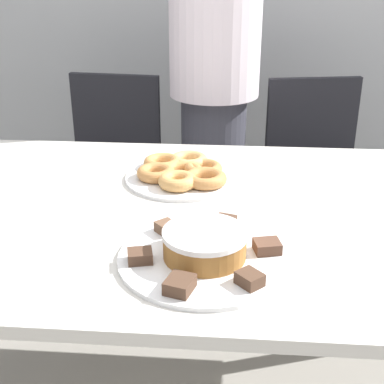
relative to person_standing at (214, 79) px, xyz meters
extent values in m
cube|color=silver|center=(0.01, -0.90, -0.16)|extent=(1.68, 1.02, 0.03)
cylinder|color=silver|center=(-0.77, -0.45, -0.53)|extent=(0.06, 0.06, 0.70)
cylinder|color=#383842|center=(0.00, 0.00, -0.47)|extent=(0.27, 0.27, 0.81)
cylinder|color=silver|center=(0.00, 0.00, 0.26)|extent=(0.36, 0.36, 0.64)
cylinder|color=black|center=(-0.46, -0.10, -0.87)|extent=(0.44, 0.44, 0.01)
cylinder|color=#262626|center=(-0.46, -0.10, -0.66)|extent=(0.06, 0.06, 0.39)
cube|color=black|center=(-0.46, -0.10, -0.45)|extent=(0.48, 0.48, 0.04)
cube|color=black|center=(-0.44, 0.11, -0.22)|extent=(0.40, 0.07, 0.42)
cylinder|color=black|center=(0.46, -0.10, -0.87)|extent=(0.44, 0.44, 0.01)
cylinder|color=#262626|center=(0.46, -0.10, -0.66)|extent=(0.06, 0.06, 0.39)
cube|color=black|center=(0.46, -0.10, -0.45)|extent=(0.51, 0.51, 0.04)
cube|color=black|center=(0.42, 0.10, -0.22)|extent=(0.39, 0.10, 0.42)
cylinder|color=white|center=(0.03, -1.16, -0.14)|extent=(0.38, 0.38, 0.01)
cylinder|color=white|center=(-0.06, -0.70, -0.14)|extent=(0.34, 0.34, 0.01)
cylinder|color=#9E662D|center=(0.03, -1.16, -0.11)|extent=(0.18, 0.18, 0.05)
cylinder|color=white|center=(0.03, -1.16, -0.08)|extent=(0.18, 0.18, 0.01)
cube|color=brown|center=(-0.07, -1.06, -0.12)|extent=(0.06, 0.06, 0.02)
cube|color=#513828|center=(-0.11, -1.19, -0.12)|extent=(0.06, 0.05, 0.02)
cube|color=#513828|center=(-0.01, -1.29, -0.12)|extent=(0.06, 0.07, 0.03)
cube|color=#513828|center=(0.12, -1.26, -0.12)|extent=(0.06, 0.06, 0.03)
cube|color=brown|center=(0.16, -1.13, -0.12)|extent=(0.07, 0.06, 0.03)
cube|color=#513828|center=(0.07, -1.03, -0.12)|extent=(0.06, 0.06, 0.03)
torus|color=#D18E4C|center=(-0.06, -0.70, -0.12)|extent=(0.12, 0.12, 0.03)
torus|color=#C68447|center=(0.01, -0.76, -0.12)|extent=(0.12, 0.12, 0.03)
torus|color=#C68447|center=(0.00, -0.68, -0.12)|extent=(0.11, 0.11, 0.03)
torus|color=#E5AD66|center=(-0.05, -0.61, -0.12)|extent=(0.12, 0.12, 0.03)
torus|color=#D18E4C|center=(-0.13, -0.64, -0.12)|extent=(0.12, 0.12, 0.03)
torus|color=#C68447|center=(-0.14, -0.73, -0.12)|extent=(0.11, 0.11, 0.03)
torus|color=tan|center=(-0.07, -0.79, -0.12)|extent=(0.11, 0.11, 0.04)
camera|label=1|loc=(0.08, -2.16, 0.46)|focal=50.00mm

